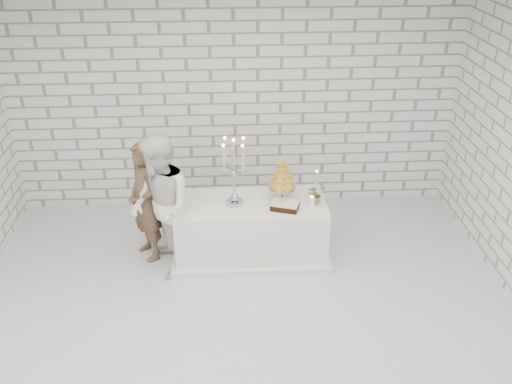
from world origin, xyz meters
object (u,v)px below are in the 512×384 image
Objects in this scene: bride at (160,207)px; cake_table at (251,229)px; groom at (145,202)px; candelabra at (234,172)px; croquembouche at (282,180)px.

cake_table is at bearing 83.10° from bride.
groom is 0.39m from bride.
cake_table is 1.05× the size of bride.
groom is (-1.25, 0.07, 0.38)m from cake_table.
candelabra reaches higher than groom.
bride is 3.33× the size of croquembouche.
bride reaches higher than groom.
cake_table is 2.13× the size of candelabra.
groom reaches higher than cake_table.
groom is 1.80× the size of candelabra.
croquembouche is (1.64, -0.00, 0.25)m from groom.
candelabra is at bearing 53.33° from groom.
croquembouche reaches higher than cake_table.
croquembouche is at bearing 10.18° from cake_table.
croquembouche is at bearing 82.33° from bride.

